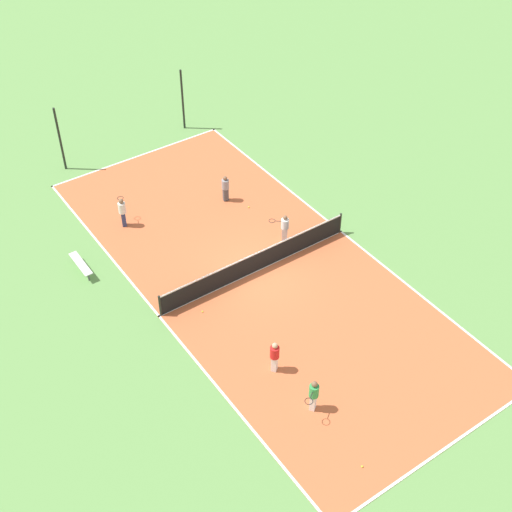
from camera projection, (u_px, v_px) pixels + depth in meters
ground_plane at (256, 271)px, 31.71m from camera, size 80.00×80.00×0.00m
court_surface at (256, 271)px, 31.70m from camera, size 9.92×22.72×0.02m
tennis_net at (256, 261)px, 31.33m from camera, size 9.72×0.10×1.10m
bench at (81, 264)px, 31.48m from camera, size 0.36×1.81×0.45m
player_far_green at (314, 394)px, 25.46m from camera, size 0.96×0.79×1.51m
player_near_white at (285, 226)px, 32.80m from camera, size 0.92×0.86×1.43m
player_baseline_gray at (225, 187)px, 35.17m from camera, size 0.42×0.42×1.43m
player_coach_red at (275, 355)px, 26.87m from camera, size 0.50×0.50×1.48m
player_far_white at (122, 210)px, 33.59m from camera, size 0.64×0.99×1.55m
tennis_ball_left_sideline at (362, 466)px, 24.16m from camera, size 0.07×0.07×0.07m
tennis_ball_near_net at (202, 312)px, 29.73m from camera, size 0.07×0.07×0.07m
tennis_ball_far_baseline at (249, 207)px, 35.19m from camera, size 0.07×0.07×0.07m
fence_post_back_left at (60, 139)px, 36.67m from camera, size 0.12×0.12×3.61m
fence_post_back_right at (183, 100)px, 39.82m from camera, size 0.12×0.12×3.61m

